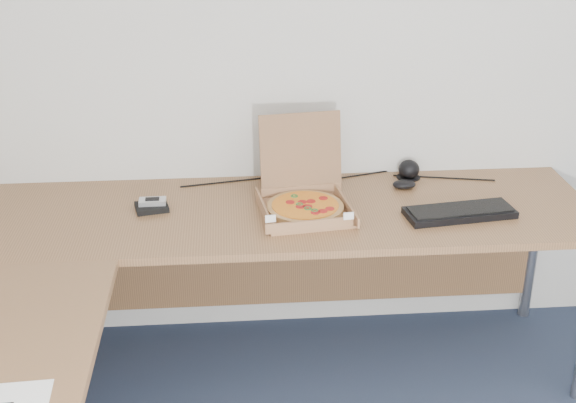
{
  "coord_description": "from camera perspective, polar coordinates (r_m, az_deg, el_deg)",
  "views": [
    {
      "loc": [
        -0.65,
        -1.27,
        1.99
      ],
      "look_at": [
        -0.45,
        1.28,
        0.82
      ],
      "focal_mm": 47.69,
      "sensor_mm": 36.0,
      "label": 1
    }
  ],
  "objects": [
    {
      "name": "room_shell",
      "position": [
        1.61,
        20.11,
        -4.42
      ],
      "size": [
        3.5,
        3.5,
        2.5
      ],
      "primitive_type": null,
      "color": "silver",
      "rests_on": "ground"
    },
    {
      "name": "desk",
      "position": [
        2.59,
        -7.76,
        -5.49
      ],
      "size": [
        2.5,
        2.2,
        0.73
      ],
      "color": "brown",
      "rests_on": "ground"
    },
    {
      "name": "pizza_box",
      "position": [
        2.93,
        1.25,
        -0.02
      ],
      "size": [
        0.33,
        0.38,
        0.33
      ],
      "rotation": [
        0.0,
        0.0,
        0.13
      ],
      "color": "#9D6E49",
      "rests_on": "desk"
    },
    {
      "name": "drinking_glass",
      "position": [
        3.16,
        1.01,
        2.41
      ],
      "size": [
        0.07,
        0.07,
        0.13
      ],
      "primitive_type": "cylinder",
      "color": "white",
      "rests_on": "desk"
    },
    {
      "name": "keyboard",
      "position": [
        2.98,
        12.67,
        -0.82
      ],
      "size": [
        0.43,
        0.2,
        0.03
      ],
      "primitive_type": "cube",
      "rotation": [
        0.0,
        0.0,
        0.13
      ],
      "color": "black",
      "rests_on": "desk"
    },
    {
      "name": "mouse",
      "position": [
        3.18,
        8.66,
        1.27
      ],
      "size": [
        0.11,
        0.09,
        0.03
      ],
      "primitive_type": "ellipsoid",
      "rotation": [
        0.0,
        0.0,
        0.26
      ],
      "color": "black",
      "rests_on": "desk"
    },
    {
      "name": "wallet",
      "position": [
        3.0,
        -10.13,
        -0.41
      ],
      "size": [
        0.14,
        0.13,
        0.02
      ],
      "primitive_type": "cube",
      "rotation": [
        0.0,
        0.0,
        0.22
      ],
      "color": "black",
      "rests_on": "desk"
    },
    {
      "name": "phone",
      "position": [
        3.0,
        -10.07,
        0.0
      ],
      "size": [
        0.1,
        0.06,
        0.02
      ],
      "primitive_type": "cube",
      "rotation": [
        0.0,
        0.0,
        0.02
      ],
      "color": "#B2B5BA",
      "rests_on": "wallet"
    },
    {
      "name": "dome_speaker",
      "position": [
        3.28,
        9.01,
        2.45
      ],
      "size": [
        0.1,
        0.1,
        0.08
      ],
      "primitive_type": "ellipsoid",
      "color": "black",
      "rests_on": "desk"
    },
    {
      "name": "cable_bundle",
      "position": [
        3.23,
        3.24,
        1.66
      ],
      "size": [
        0.64,
        0.13,
        0.01
      ],
      "primitive_type": null,
      "rotation": [
        0.0,
        0.0,
        0.14
      ],
      "color": "black",
      "rests_on": "desk"
    }
  ]
}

